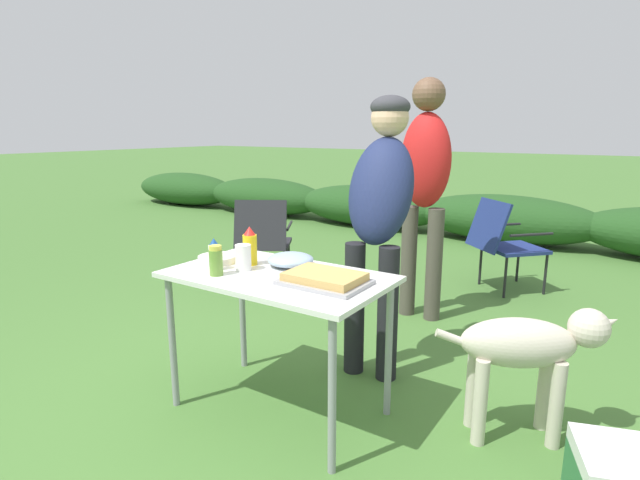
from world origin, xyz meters
TOP-DOWN VIEW (x-y plane):
  - ground_plane at (0.00, 0.00)m, footprint 60.00×60.00m
  - shrub_hedge at (0.00, 4.77)m, footprint 14.40×0.90m
  - folding_table at (0.00, 0.00)m, footprint 1.10×0.64m
  - food_tray at (0.29, -0.01)m, footprint 0.39×0.28m
  - plate_stack at (-0.41, 0.00)m, footprint 0.20×0.20m
  - mixing_bowl at (-0.04, 0.16)m, footprint 0.24×0.24m
  - paper_cup_stack at (-0.19, -0.04)m, footprint 0.08×0.08m
  - mustard_bottle at (-0.23, 0.06)m, footprint 0.07×0.07m
  - relish_jar at (-0.24, -0.18)m, footprint 0.07×0.07m
  - mayo_bottle at (-0.31, -0.11)m, footprint 0.06×0.06m
  - standing_person_in_olive_jacket at (0.20, 0.71)m, footprint 0.43×0.53m
  - standing_person_in_red_jacket at (0.09, 1.66)m, footprint 0.39×0.28m
  - dog at (1.11, 0.45)m, footprint 0.75×0.49m
  - camp_chair_green_behind_table at (-1.41, 1.58)m, footprint 0.70×0.74m
  - camp_chair_near_hedge at (0.47, 2.68)m, footprint 0.74×0.75m

SIDE VIEW (x-z plane):
  - ground_plane at x=0.00m, z-range 0.00..0.00m
  - shrub_hedge at x=0.00m, z-range 0.00..0.61m
  - dog at x=1.11m, z-range 0.12..0.77m
  - camp_chair_green_behind_table at x=-1.41m, z-range 0.05..0.88m
  - camp_chair_near_hedge at x=0.47m, z-range 0.05..0.88m
  - folding_table at x=0.00m, z-range 0.29..1.03m
  - plate_stack at x=-0.41m, z-range 0.74..0.78m
  - food_tray at x=0.29m, z-range 0.74..0.79m
  - mixing_bowl at x=-0.04m, z-range 0.74..0.81m
  - paper_cup_stack at x=-0.19m, z-range 0.74..0.87m
  - relish_jar at x=-0.24m, z-range 0.74..0.89m
  - mayo_bottle at x=-0.31m, z-range 0.74..0.90m
  - mustard_bottle at x=-0.23m, z-range 0.73..0.94m
  - standing_person_in_olive_jacket at x=0.20m, z-range 0.20..1.84m
  - standing_person_in_red_jacket at x=0.09m, z-range 0.19..2.00m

